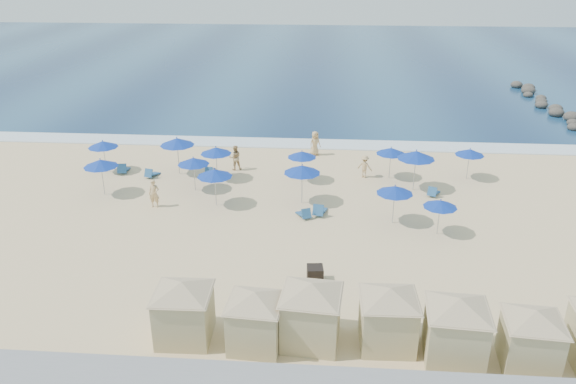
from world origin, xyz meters
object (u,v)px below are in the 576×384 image
object	(u,v)px
umbrella_0	(103,144)
beachgoer_0	(154,194)
umbrella_5	(193,161)
beachgoer_3	(315,143)
beachgoer_1	(235,158)
umbrella_7	(302,154)
umbrella_6	(302,169)
beachgoer_2	(365,166)
umbrella_1	(100,163)
cabana_3	(389,309)
cabana_1	(255,312)
umbrella_9	(391,151)
umbrella_12	(470,152)
cabana_4	(457,321)
umbrella_3	(215,173)
umbrella_2	(177,142)
umbrella_11	(440,204)
umbrella_4	(216,150)
umbrella_8	(395,190)
trash_bin	(315,274)
umbrella_10	(416,155)
rock_jetty	(561,115)
cabana_2	(311,305)
cabana_0	(183,303)

from	to	relation	value
umbrella_0	beachgoer_0	world-z (taller)	umbrella_0
beachgoer_0	umbrella_0	bearing A→B (deg)	129.46
umbrella_5	beachgoer_3	size ratio (longest dim) A/B	1.24
beachgoer_1	umbrella_7	bearing A→B (deg)	142.98
umbrella_6	beachgoer_2	size ratio (longest dim) A/B	1.63
umbrella_1	cabana_3	bearing A→B (deg)	-39.31
cabana_1	umbrella_9	distance (m)	19.48
beachgoer_1	beachgoer_3	distance (m)	6.55
umbrella_12	cabana_4	bearing A→B (deg)	-103.60
cabana_3	umbrella_5	world-z (taller)	cabana_3
umbrella_3	beachgoer_1	xyz separation A→B (m)	(0.19, 6.11, -1.21)
umbrella_2	umbrella_7	distance (m)	8.61
cabana_3	umbrella_11	distance (m)	10.29
cabana_1	umbrella_4	distance (m)	17.80
umbrella_8	beachgoer_2	size ratio (longest dim) A/B	1.50
cabana_3	trash_bin	bearing A→B (deg)	123.74
umbrella_0	umbrella_6	bearing A→B (deg)	-17.03
umbrella_5	umbrella_2	bearing A→B (deg)	121.96
umbrella_4	umbrella_7	distance (m)	5.73
umbrella_2	umbrella_5	size ratio (longest dim) A/B	1.16
umbrella_6	umbrella_11	size ratio (longest dim) A/B	1.22
umbrella_2	beachgoer_3	world-z (taller)	umbrella_2
umbrella_12	beachgoer_2	distance (m)	7.02
umbrella_7	beachgoer_1	distance (m)	5.22
cabana_3	beachgoer_2	xyz separation A→B (m)	(0.03, 17.83, -0.84)
umbrella_8	umbrella_4	bearing A→B (deg)	152.60
umbrella_9	umbrella_8	bearing A→B (deg)	-93.56
umbrella_2	beachgoer_0	world-z (taller)	umbrella_2
umbrella_10	umbrella_8	bearing A→B (deg)	-109.84
rock_jetty	beachgoer_0	world-z (taller)	beachgoer_0
beachgoer_3	rock_jetty	bearing A→B (deg)	-7.16
beachgoer_0	beachgoer_2	world-z (taller)	beachgoer_0
umbrella_9	cabana_2	bearing A→B (deg)	-104.70
umbrella_5	umbrella_11	size ratio (longest dim) A/B	1.10
umbrella_2	beachgoer_3	distance (m)	10.45
umbrella_6	umbrella_12	bearing A→B (deg)	23.69
cabana_0	cabana_2	distance (m)	4.99
umbrella_11	beachgoer_1	world-z (taller)	umbrella_11
cabana_1	umbrella_10	xyz separation A→B (m)	(8.19, 16.31, 0.84)
umbrella_1	cabana_4	bearing A→B (deg)	-36.74
umbrella_1	umbrella_7	distance (m)	12.80
umbrella_2	rock_jetty	bearing A→B (deg)	27.48
umbrella_7	beachgoer_0	size ratio (longest dim) A/B	1.26
umbrella_9	beachgoer_3	size ratio (longest dim) A/B	1.21
umbrella_4	umbrella_6	size ratio (longest dim) A/B	0.93
umbrella_3	cabana_4	bearing A→B (deg)	-48.43
umbrella_1	beachgoer_1	size ratio (longest dim) A/B	1.36
cabana_0	umbrella_2	world-z (taller)	cabana_0
cabana_0	cabana_2	world-z (taller)	cabana_2
umbrella_11	umbrella_12	distance (m)	9.05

